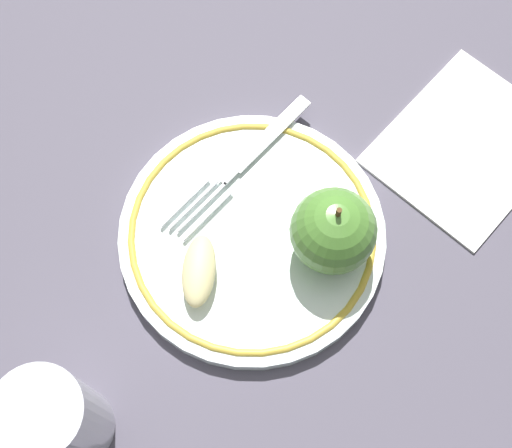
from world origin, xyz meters
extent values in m
plane|color=#524C5C|center=(0.00, 0.00, 0.00)|extent=(2.00, 2.00, 0.00)
cylinder|color=white|center=(0.00, 0.01, 0.01)|extent=(0.22, 0.22, 0.01)
torus|color=gold|center=(0.00, 0.01, 0.01)|extent=(0.21, 0.21, 0.01)
sphere|color=#508834|center=(-0.06, 0.00, 0.05)|extent=(0.07, 0.07, 0.07)
cylinder|color=brown|center=(-0.06, 0.00, 0.09)|extent=(0.00, 0.00, 0.01)
ellipsoid|color=beige|center=(0.03, 0.06, 0.03)|extent=(0.04, 0.07, 0.02)
cube|color=silver|center=(0.01, -0.08, 0.02)|extent=(0.05, 0.09, 0.00)
cube|color=silver|center=(0.03, -0.03, 0.02)|extent=(0.01, 0.02, 0.00)
cube|color=silver|center=(0.06, 0.00, 0.02)|extent=(0.03, 0.05, 0.00)
cube|color=silver|center=(0.05, 0.00, 0.02)|extent=(0.03, 0.05, 0.00)
cube|color=silver|center=(0.05, 0.00, 0.02)|extent=(0.03, 0.05, 0.00)
cube|color=silver|center=(0.04, 0.01, 0.02)|extent=(0.03, 0.05, 0.00)
cylinder|color=silver|center=(0.08, 0.20, 0.05)|extent=(0.06, 0.06, 0.11)
cube|color=white|center=(-0.16, -0.13, 0.00)|extent=(0.18, 0.20, 0.01)
camera|label=1|loc=(-0.07, 0.20, 0.57)|focal=50.00mm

